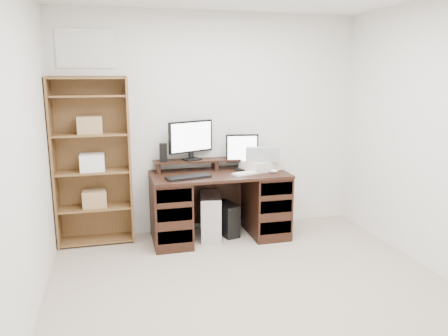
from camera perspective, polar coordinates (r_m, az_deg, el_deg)
name	(u,v)px	position (r m, az deg, el deg)	size (l,w,h in m)	color
room	(272,154)	(3.18, 6.31, 1.77)	(3.54, 4.04, 2.54)	#B8A48F
desk	(219,204)	(4.91, -0.62, -4.75)	(1.50, 0.70, 0.75)	black
riser_shelf	(215,161)	(5.00, -1.20, 0.91)	(1.40, 0.22, 0.12)	black
monitor_wide	(191,138)	(4.90, -4.35, 3.90)	(0.53, 0.24, 0.44)	black
monitor_small	(242,150)	(4.96, 2.37, 2.31)	(0.37, 0.16, 0.40)	black
speaker	(163,153)	(4.86, -7.94, 2.02)	(0.08, 0.08, 0.20)	black
keyboard_black	(188,177)	(4.58, -4.69, -1.20)	(0.47, 0.16, 0.03)	black
keyboard_white	(250,173)	(4.79, 3.40, -0.62)	(0.40, 0.12, 0.02)	white
mouse	(274,171)	(4.85, 6.52, -0.40)	(0.09, 0.06, 0.04)	silver
printer	(262,165)	(5.01, 4.98, 0.45)	(0.43, 0.32, 0.11)	beige
basket	(262,153)	(4.99, 5.01, 1.95)	(0.37, 0.27, 0.16)	#989DA2
tower_silver	(210,216)	(4.97, -1.80, -6.24)	(0.22, 0.50, 0.50)	silver
tower_black	(227,219)	(5.06, 0.38, -6.66)	(0.23, 0.40, 0.37)	black
bookshelf	(92,160)	(4.86, -16.82, 0.97)	(0.80, 0.30, 1.80)	brown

